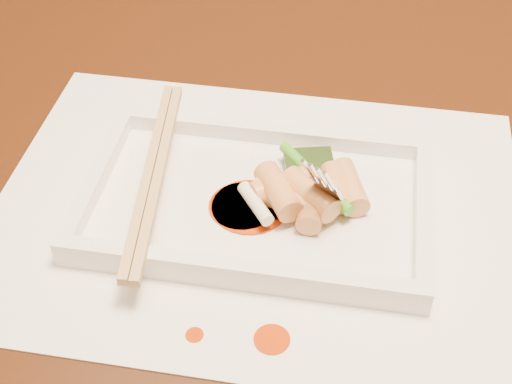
% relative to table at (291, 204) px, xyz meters
% --- Properties ---
extents(table, '(1.40, 0.90, 0.75)m').
position_rel_table_xyz_m(table, '(0.00, 0.00, 0.00)').
color(table, black).
rests_on(table, ground).
extents(placemat, '(0.40, 0.30, 0.00)m').
position_rel_table_xyz_m(placemat, '(-0.02, -0.11, 0.10)').
color(placemat, white).
rests_on(placemat, table).
extents(sauce_splatter_a, '(0.02, 0.02, 0.00)m').
position_rel_table_xyz_m(sauce_splatter_a, '(0.01, -0.23, 0.10)').
color(sauce_splatter_a, '#B93505').
rests_on(sauce_splatter_a, placemat).
extents(sauce_splatter_b, '(0.01, 0.01, 0.00)m').
position_rel_table_xyz_m(sauce_splatter_b, '(-0.04, -0.23, 0.10)').
color(sauce_splatter_b, '#B93505').
rests_on(sauce_splatter_b, placemat).
extents(plate_base, '(0.26, 0.16, 0.01)m').
position_rel_table_xyz_m(plate_base, '(-0.02, -0.11, 0.11)').
color(plate_base, white).
rests_on(plate_base, placemat).
extents(plate_rim_far, '(0.26, 0.01, 0.01)m').
position_rel_table_xyz_m(plate_rim_far, '(-0.02, -0.04, 0.12)').
color(plate_rim_far, white).
rests_on(plate_rim_far, plate_base).
extents(plate_rim_near, '(0.26, 0.01, 0.01)m').
position_rel_table_xyz_m(plate_rim_near, '(-0.02, -0.19, 0.12)').
color(plate_rim_near, white).
rests_on(plate_rim_near, plate_base).
extents(plate_rim_left, '(0.01, 0.14, 0.01)m').
position_rel_table_xyz_m(plate_rim_left, '(-0.14, -0.11, 0.12)').
color(plate_rim_left, white).
rests_on(plate_rim_left, plate_base).
extents(plate_rim_right, '(0.01, 0.14, 0.01)m').
position_rel_table_xyz_m(plate_rim_right, '(0.11, -0.11, 0.12)').
color(plate_rim_right, white).
rests_on(plate_rim_right, plate_base).
extents(veg_piece, '(0.04, 0.04, 0.01)m').
position_rel_table_xyz_m(veg_piece, '(0.02, -0.07, 0.12)').
color(veg_piece, black).
rests_on(veg_piece, plate_base).
extents(scallion_white, '(0.03, 0.04, 0.01)m').
position_rel_table_xyz_m(scallion_white, '(-0.01, -0.13, 0.12)').
color(scallion_white, '#EAEACC').
rests_on(scallion_white, plate_base).
extents(scallion_green, '(0.06, 0.07, 0.01)m').
position_rel_table_xyz_m(scallion_green, '(0.03, -0.09, 0.12)').
color(scallion_green, '#348F17').
rests_on(scallion_green, plate_base).
extents(chopstick_a, '(0.03, 0.21, 0.01)m').
position_rel_table_xyz_m(chopstick_a, '(-0.10, -0.11, 0.13)').
color(chopstick_a, tan).
rests_on(chopstick_a, plate_rim_near).
extents(chopstick_b, '(0.03, 0.21, 0.01)m').
position_rel_table_xyz_m(chopstick_b, '(-0.09, -0.11, 0.13)').
color(chopstick_b, tan).
rests_on(chopstick_b, plate_rim_near).
extents(fork, '(0.09, 0.10, 0.14)m').
position_rel_table_xyz_m(fork, '(0.05, -0.09, 0.18)').
color(fork, silver).
rests_on(fork, plate_base).
extents(sauce_blob_0, '(0.05, 0.05, 0.00)m').
position_rel_table_xyz_m(sauce_blob_0, '(-0.02, -0.12, 0.11)').
color(sauce_blob_0, '#B93505').
rests_on(sauce_blob_0, plate_base).
extents(sauce_blob_1, '(0.04, 0.04, 0.00)m').
position_rel_table_xyz_m(sauce_blob_1, '(-0.01, -0.11, 0.11)').
color(sauce_blob_1, '#B93505').
rests_on(sauce_blob_1, plate_base).
extents(sauce_blob_2, '(0.06, 0.06, 0.00)m').
position_rel_table_xyz_m(sauce_blob_2, '(-0.02, -0.12, 0.11)').
color(sauce_blob_2, '#B93505').
rests_on(sauce_blob_2, plate_base).
extents(rice_cake_0, '(0.03, 0.04, 0.02)m').
position_rel_table_xyz_m(rice_cake_0, '(0.04, -0.10, 0.12)').
color(rice_cake_0, tan).
rests_on(rice_cake_0, plate_base).
extents(rice_cake_1, '(0.03, 0.05, 0.02)m').
position_rel_table_xyz_m(rice_cake_1, '(0.05, -0.09, 0.12)').
color(rice_cake_1, tan).
rests_on(rice_cake_1, plate_base).
extents(rice_cake_2, '(0.04, 0.05, 0.02)m').
position_rel_table_xyz_m(rice_cake_2, '(0.00, -0.11, 0.13)').
color(rice_cake_2, tan).
rests_on(rice_cake_2, plate_base).
extents(rice_cake_3, '(0.05, 0.04, 0.02)m').
position_rel_table_xyz_m(rice_cake_3, '(0.00, -0.10, 0.12)').
color(rice_cake_3, tan).
rests_on(rice_cake_3, plate_base).
extents(rice_cake_4, '(0.02, 0.05, 0.02)m').
position_rel_table_xyz_m(rice_cake_4, '(0.03, -0.12, 0.12)').
color(rice_cake_4, tan).
rests_on(rice_cake_4, plate_base).
extents(rice_cake_5, '(0.05, 0.05, 0.02)m').
position_rel_table_xyz_m(rice_cake_5, '(0.03, -0.11, 0.13)').
color(rice_cake_5, tan).
rests_on(rice_cake_5, plate_base).
extents(rice_cake_6, '(0.04, 0.02, 0.02)m').
position_rel_table_xyz_m(rice_cake_6, '(0.01, -0.11, 0.12)').
color(rice_cake_6, tan).
rests_on(rice_cake_6, plate_base).
extents(rice_cake_7, '(0.05, 0.03, 0.02)m').
position_rel_table_xyz_m(rice_cake_7, '(0.01, -0.12, 0.12)').
color(rice_cake_7, tan).
rests_on(rice_cake_7, plate_base).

